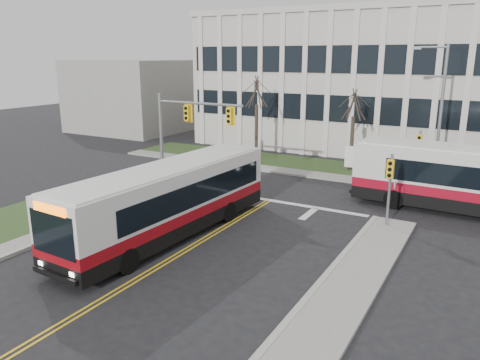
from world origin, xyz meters
name	(u,v)px	position (x,y,z in m)	size (l,w,h in m)	color
ground	(191,247)	(0.00, 0.00, 0.00)	(120.00, 120.00, 0.00)	black
sidewalk_east	(304,354)	(7.50, -5.00, 0.07)	(2.00, 26.00, 0.14)	#9E9B93
sidewalk_cross	(381,183)	(5.00, 15.20, 0.07)	(44.00, 1.60, 0.14)	#9E9B93
building_lawn	(390,175)	(5.00, 18.00, 0.06)	(44.00, 5.00, 0.12)	#32491F
office_building	(424,84)	(5.00, 30.00, 6.00)	(40.00, 16.00, 12.00)	beige
building_annex	(136,95)	(-26.00, 26.00, 4.00)	(12.00, 12.00, 8.00)	#9E9B93
mast_arm_signal	(182,126)	(-5.62, 7.16, 4.26)	(6.11, 0.38, 6.20)	slate
signal_pole_near	(390,180)	(7.20, 6.90, 2.50)	(0.34, 0.39, 3.80)	slate
signal_pole_far	(418,151)	(7.20, 15.40, 2.50)	(0.34, 0.39, 3.80)	slate
streetlight	(438,109)	(8.03, 16.20, 5.19)	(2.15, 0.25, 9.20)	slate
directory_sign	(355,158)	(2.50, 17.50, 1.17)	(1.50, 0.12, 2.00)	slate
tree_left	(257,93)	(-6.00, 18.00, 5.51)	(1.80, 1.80, 7.70)	#42352B
tree_mid	(354,106)	(2.00, 18.20, 4.88)	(1.80, 1.80, 6.82)	#42352B
bus_main	(169,202)	(-1.72, 0.66, 1.70)	(2.76, 12.76, 3.40)	silver
newspaper_box_blue	(76,197)	(-9.50, 1.89, 0.47)	(0.50, 0.45, 0.95)	navy
newspaper_box_red	(54,204)	(-9.50, 0.28, 0.47)	(0.50, 0.45, 0.95)	maroon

